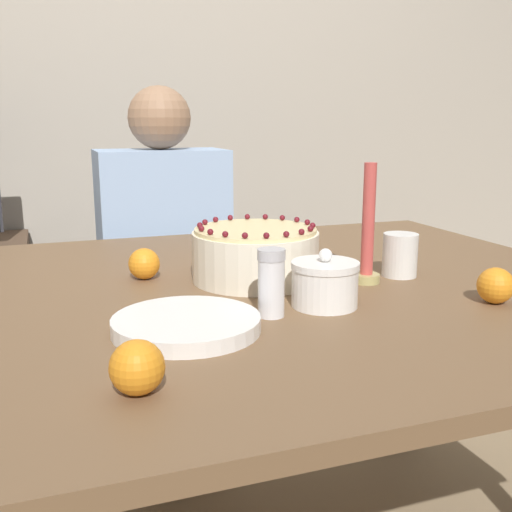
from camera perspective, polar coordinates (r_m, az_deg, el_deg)
The scene contains 12 objects.
wall_behind at distance 2.53m, azimuth -10.94°, elevation 17.16°, with size 8.00×0.05×2.60m.
dining_table at distance 1.24m, azimuth 0.59°, elevation -7.16°, with size 1.47×1.18×0.77m.
cake at distance 1.23m, azimuth 0.00°, elevation 0.18°, with size 0.26×0.26×0.12m.
sugar_bowl at distance 1.06m, azimuth 6.57°, elevation -2.62°, with size 0.12×0.12×0.10m.
sugar_shaker at distance 1.00m, azimuth 1.46°, elevation -2.54°, with size 0.05×0.05×0.12m.
plate_stack at distance 0.95m, azimuth -6.64°, elevation -6.46°, with size 0.23×0.23×0.02m.
candle at distance 1.22m, azimuth 10.60°, elevation 1.88°, with size 0.06×0.06×0.24m.
cup at distance 1.30m, azimuth 13.55°, elevation 0.10°, with size 0.07×0.07×0.09m.
orange_fruit_0 at distance 1.26m, azimuth -10.61°, elevation -0.73°, with size 0.07×0.07×0.07m.
orange_fruit_1 at distance 0.74m, azimuth -11.26°, elevation -10.36°, with size 0.07×0.07×0.07m.
orange_fruit_2 at distance 1.16m, azimuth 21.86°, elevation -2.63°, with size 0.07×0.07×0.07m.
person_man_blue_shirt at distance 2.00m, azimuth -8.61°, elevation -4.08°, with size 0.40×0.34×1.20m.
Camera 1 is at (-0.40, -1.09, 1.09)m, focal length 42.00 mm.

